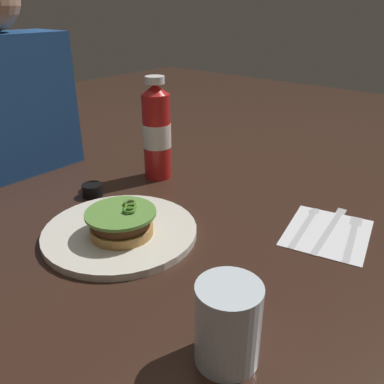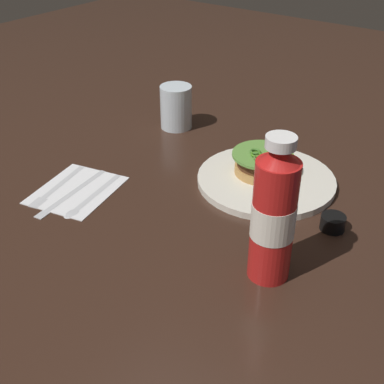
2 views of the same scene
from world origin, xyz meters
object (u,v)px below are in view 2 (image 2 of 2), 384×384
Objects in this scene: burger_sandwich at (262,163)px; spoon_utensil at (86,200)px; fork_utensil at (54,188)px; condiment_cup at (333,223)px; napkin at (77,190)px; dinner_plate at (266,180)px; ketchup_bottle at (273,215)px; water_glass at (176,107)px; butter_knife at (68,194)px.

burger_sandwich reaches higher than spoon_utensil.
burger_sandwich is 0.44m from fork_utensil.
condiment_cup is at bearing 112.51° from fork_utensil.
fork_utensil and spoon_utensil have the same top height.
fork_utensil is (0.21, -0.51, -0.01)m from condiment_cup.
napkin is 0.98× the size of spoon_utensil.
dinner_plate is 1.17× the size of ketchup_bottle.
condiment_cup is 0.25× the size of spoon_utensil.
burger_sandwich is at bearing 133.75° from napkin.
ketchup_bottle is at bearing 52.58° from water_glass.
burger_sandwich is 0.74× the size of fork_utensil.
spoon_utensil is (-0.01, 0.04, 0.00)m from butter_knife.
condiment_cup is at bearing 111.38° from napkin.
napkin is 1.01× the size of fork_utensil.
butter_knife is at bearing 7.49° from napkin.
water_glass is (-0.36, -0.47, -0.06)m from ketchup_bottle.
burger_sandwich is (-0.01, -0.02, 0.03)m from dinner_plate.
dinner_plate is 0.04m from burger_sandwich.
dinner_plate is 0.39m from napkin.
fork_utensil is (0.03, -0.04, 0.00)m from napkin.
dinner_plate reaches higher than butter_knife.
napkin is at bearing 4.02° from water_glass.
ketchup_bottle is at bearing -11.04° from condiment_cup.
water_glass reaches higher than dinner_plate.
condiment_cup is (-0.18, 0.03, -0.10)m from ketchup_bottle.
butter_knife is (0.28, -0.29, -0.00)m from dinner_plate.
ketchup_bottle reaches higher than napkin.
ketchup_bottle is 1.40× the size of napkin.
butter_knife is at bearing -65.82° from condiment_cup.
butter_knife is at bearing 4.25° from water_glass.
dinner_plate reaches higher than napkin.
fork_utensil is at bearing -85.72° from ketchup_bottle.
burger_sandwich is 0.37m from spoon_utensil.
butter_knife is 1.14× the size of spoon_utensil.
spoon_utensil is at bearing 95.44° from fork_utensil.
spoon_utensil is at bearing -85.98° from ketchup_bottle.
condiment_cup is (0.18, 0.50, -0.04)m from water_glass.
ketchup_bottle reaches higher than burger_sandwich.
burger_sandwich is at bearing -148.04° from ketchup_bottle.
burger_sandwich reaches higher than condiment_cup.
dinner_plate is at bearing 71.52° from water_glass.
butter_knife is (0.39, 0.03, -0.05)m from water_glass.
butter_knife is at bearing -45.98° from dinner_plate.
fork_utensil is (0.29, -0.34, -0.00)m from dinner_plate.
dinner_plate is at bearing 130.32° from fork_utensil.
fork_utensil is at bearing -47.22° from burger_sandwich.
condiment_cup is at bearing 68.07° from dinner_plate.
fork_utensil is 0.04m from butter_knife.
dinner_plate is 2.25× the size of burger_sandwich.
water_glass is 2.39× the size of condiment_cup.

